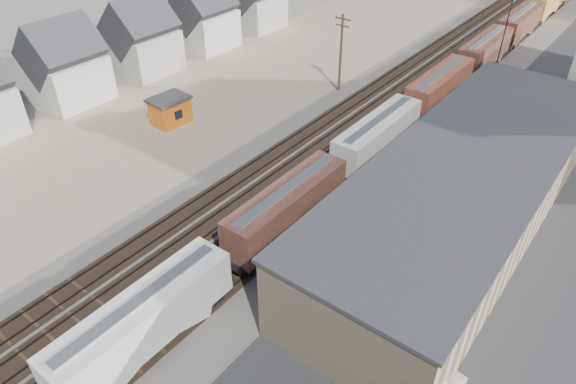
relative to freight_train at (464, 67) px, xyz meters
The scene contains 11 objects.
ground 53.11m from the freight_train, 94.11° to the right, with size 300.00×300.00×0.00m, color #6B6356.
ballast_bed 5.52m from the freight_train, 142.67° to the right, with size 18.00×200.00×0.06m, color #4C4742.
dirt_yard 27.21m from the freight_train, 151.54° to the right, with size 24.00×180.00×0.03m, color #796E53.
asphalt_lot 25.68m from the freight_train, 44.52° to the right, with size 26.00×120.00×0.04m, color #232326.
rail_tracks 5.87m from the freight_train, 146.32° to the right, with size 11.40×200.00×0.24m.
freight_train is the anchor object (origin of this frame).
warehouse 30.07m from the freight_train, 68.16° to the right, with size 12.40×40.40×7.25m.
utility_pole_north 16.62m from the freight_train, 138.46° to the right, with size 2.20×0.32×10.00m.
radio_mast 9.76m from the freight_train, 72.79° to the left, with size 1.20×0.16×18.00m.
townhouse_row 47.01m from the freight_train, 143.57° to the right, with size 8.15×68.16×10.47m.
maintenance_shed 38.25m from the freight_train, 126.98° to the right, with size 3.70×4.65×3.25m.
Camera 1 is at (24.57, -12.04, 28.93)m, focal length 32.00 mm.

